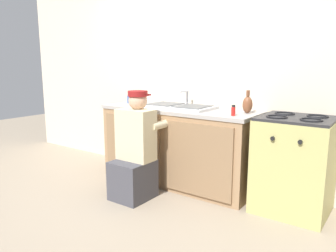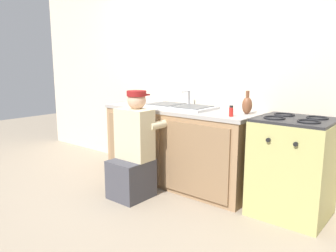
{
  "view_description": "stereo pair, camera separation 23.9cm",
  "coord_description": "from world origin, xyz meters",
  "px_view_note": "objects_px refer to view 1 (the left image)",
  "views": [
    {
      "loc": [
        2.03,
        -2.75,
        1.37
      ],
      "look_at": [
        0.0,
        0.1,
        0.7
      ],
      "focal_mm": 35.0,
      "sensor_mm": 36.0,
      "label": 1
    },
    {
      "loc": [
        2.22,
        -2.6,
        1.37
      ],
      "look_at": [
        0.0,
        0.1,
        0.7
      ],
      "focal_mm": 35.0,
      "sensor_mm": 36.0,
      "label": 2
    }
  ],
  "objects_px": {
    "sink_double_basin": "(178,106)",
    "plumber_person": "(135,154)",
    "vase_decorative": "(248,104)",
    "stove_range": "(294,165)",
    "spice_bottle_red": "(233,111)",
    "soda_cup_red": "(138,99)",
    "coffee_mug": "(131,99)"
  },
  "relations": [
    {
      "from": "vase_decorative",
      "to": "spice_bottle_red",
      "type": "bearing_deg",
      "value": -100.07
    },
    {
      "from": "stove_range",
      "to": "soda_cup_red",
      "type": "height_order",
      "value": "soda_cup_red"
    },
    {
      "from": "coffee_mug",
      "to": "sink_double_basin",
      "type": "bearing_deg",
      "value": -2.62
    },
    {
      "from": "vase_decorative",
      "to": "soda_cup_red",
      "type": "relative_size",
      "value": 1.51
    },
    {
      "from": "stove_range",
      "to": "vase_decorative",
      "type": "relative_size",
      "value": 3.96
    },
    {
      "from": "stove_range",
      "to": "spice_bottle_red",
      "type": "xyz_separation_m",
      "value": [
        -0.55,
        -0.16,
        0.48
      ]
    },
    {
      "from": "coffee_mug",
      "to": "vase_decorative",
      "type": "height_order",
      "value": "vase_decorative"
    },
    {
      "from": "vase_decorative",
      "to": "soda_cup_red",
      "type": "distance_m",
      "value": 1.34
    },
    {
      "from": "coffee_mug",
      "to": "spice_bottle_red",
      "type": "xyz_separation_m",
      "value": [
        1.49,
        -0.2,
        0.0
      ]
    },
    {
      "from": "sink_double_basin",
      "to": "plumber_person",
      "type": "relative_size",
      "value": 0.72
    },
    {
      "from": "vase_decorative",
      "to": "soda_cup_red",
      "type": "bearing_deg",
      "value": -174.1
    },
    {
      "from": "vase_decorative",
      "to": "soda_cup_red",
      "type": "height_order",
      "value": "vase_decorative"
    },
    {
      "from": "sink_double_basin",
      "to": "vase_decorative",
      "type": "xyz_separation_m",
      "value": [
        0.78,
        0.08,
        0.07
      ]
    },
    {
      "from": "stove_range",
      "to": "spice_bottle_red",
      "type": "bearing_deg",
      "value": -163.85
    },
    {
      "from": "stove_range",
      "to": "soda_cup_red",
      "type": "relative_size",
      "value": 6.0
    },
    {
      "from": "sink_double_basin",
      "to": "plumber_person",
      "type": "bearing_deg",
      "value": -101.09
    },
    {
      "from": "stove_range",
      "to": "plumber_person",
      "type": "bearing_deg",
      "value": -156.49
    },
    {
      "from": "plumber_person",
      "to": "soda_cup_red",
      "type": "xyz_separation_m",
      "value": [
        -0.42,
        0.56,
        0.49
      ]
    },
    {
      "from": "sink_double_basin",
      "to": "vase_decorative",
      "type": "bearing_deg",
      "value": 5.86
    },
    {
      "from": "plumber_person",
      "to": "vase_decorative",
      "type": "bearing_deg",
      "value": 37.63
    },
    {
      "from": "plumber_person",
      "to": "coffee_mug",
      "type": "bearing_deg",
      "value": 134.12
    },
    {
      "from": "stove_range",
      "to": "spice_bottle_red",
      "type": "relative_size",
      "value": 8.68
    },
    {
      "from": "plumber_person",
      "to": "soda_cup_red",
      "type": "relative_size",
      "value": 7.26
    },
    {
      "from": "sink_double_basin",
      "to": "stove_range",
      "type": "distance_m",
      "value": 1.37
    },
    {
      "from": "sink_double_basin",
      "to": "soda_cup_red",
      "type": "height_order",
      "value": "sink_double_basin"
    },
    {
      "from": "soda_cup_red",
      "to": "stove_range",
      "type": "bearing_deg",
      "value": 1.71
    },
    {
      "from": "coffee_mug",
      "to": "spice_bottle_red",
      "type": "bearing_deg",
      "value": -7.49
    },
    {
      "from": "stove_range",
      "to": "vase_decorative",
      "type": "distance_m",
      "value": 0.73
    },
    {
      "from": "coffee_mug",
      "to": "vase_decorative",
      "type": "bearing_deg",
      "value": 1.71
    },
    {
      "from": "stove_range",
      "to": "plumber_person",
      "type": "distance_m",
      "value": 1.54
    },
    {
      "from": "sink_double_basin",
      "to": "stove_range",
      "type": "xyz_separation_m",
      "value": [
        1.29,
        -0.0,
        -0.45
      ]
    },
    {
      "from": "plumber_person",
      "to": "vase_decorative",
      "type": "relative_size",
      "value": 4.8
    }
  ]
}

